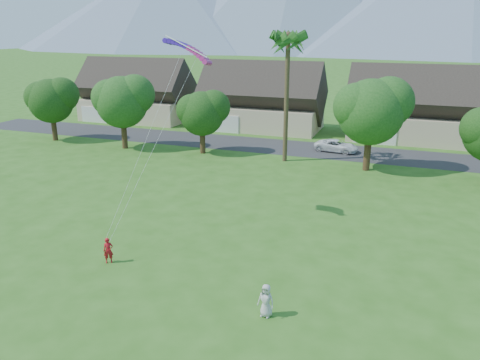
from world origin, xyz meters
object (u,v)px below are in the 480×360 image
at_px(kite_flyer, 108,251).
at_px(watcher, 266,301).
at_px(parafoil_kite, 189,48).
at_px(parked_car, 336,146).

bearing_deg(kite_flyer, watcher, -46.79).
relative_size(watcher, parafoil_kite, 0.50).
distance_m(watcher, parafoil_kite, 16.43).
bearing_deg(parked_car, kite_flyer, 173.63).
distance_m(parked_car, parafoil_kite, 25.51).
relative_size(kite_flyer, parked_car, 0.33).
distance_m(watcher, parked_car, 31.74).
height_order(parked_car, parafoil_kite, parafoil_kite).
height_order(kite_flyer, parafoil_kite, parafoil_kite).
xyz_separation_m(parked_car, parafoil_kite, (-6.31, -22.21, 10.85)).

